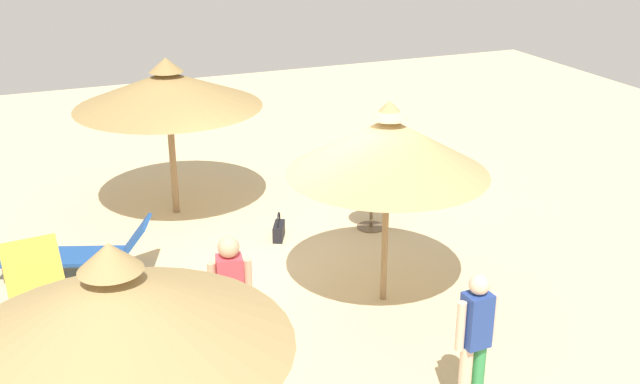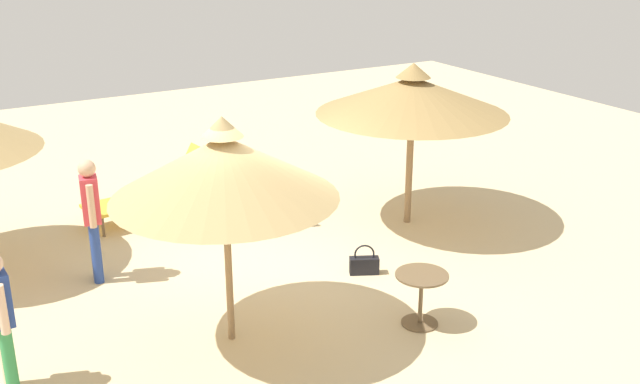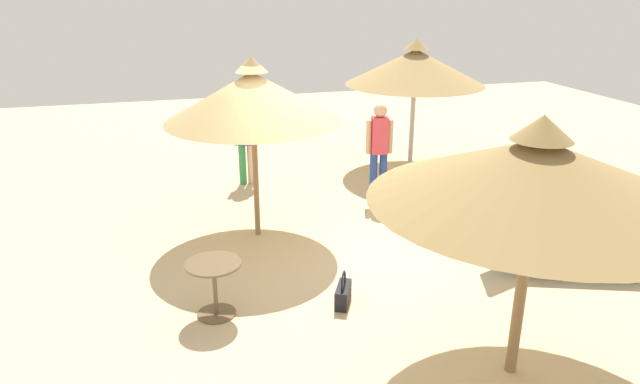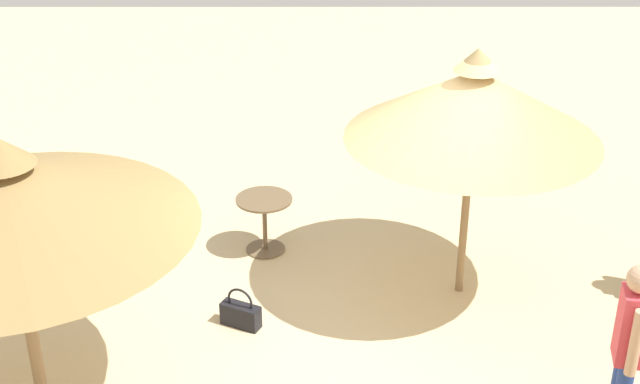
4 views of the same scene
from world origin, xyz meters
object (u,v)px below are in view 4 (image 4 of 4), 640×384
at_px(parasol_umbrella_far_left, 7,197).
at_px(parasol_umbrella_far_right, 474,105).
at_px(side_table_round, 264,215).
at_px(person_standing_center, 629,346).
at_px(handbag, 241,314).

bearing_deg(parasol_umbrella_far_left, parasol_umbrella_far_right, -154.37).
bearing_deg(side_table_round, person_standing_center, 134.29).
distance_m(parasol_umbrella_far_left, handbag, 2.77).
height_order(parasol_umbrella_far_left, person_standing_center, parasol_umbrella_far_left).
height_order(handbag, side_table_round, side_table_round).
relative_size(person_standing_center, side_table_round, 2.56).
bearing_deg(handbag, person_standing_center, 152.87).
bearing_deg(parasol_umbrella_far_right, side_table_round, -21.69).
distance_m(parasol_umbrella_far_right, side_table_round, 2.76).
height_order(parasol_umbrella_far_right, side_table_round, parasol_umbrella_far_right).
relative_size(parasol_umbrella_far_left, person_standing_center, 1.74).
distance_m(handbag, side_table_round, 1.50).
xyz_separation_m(parasol_umbrella_far_right, parasol_umbrella_far_left, (3.83, 1.84, -0.03)).
xyz_separation_m(parasol_umbrella_far_right, person_standing_center, (-0.94, 2.26, -1.12)).
bearing_deg(side_table_round, parasol_umbrella_far_left, 56.44).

